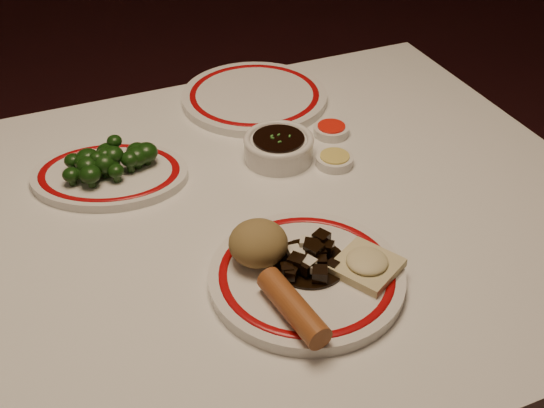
{
  "coord_description": "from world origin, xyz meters",
  "views": [
    {
      "loc": [
        -0.26,
        -0.77,
        1.4
      ],
      "look_at": [
        0.05,
        -0.05,
        0.8
      ],
      "focal_mm": 45.0,
      "sensor_mm": 36.0,
      "label": 1
    }
  ],
  "objects": [
    {
      "name": "dining_table",
      "position": [
        0.0,
        0.0,
        0.66
      ],
      "size": [
        1.2,
        0.9,
        0.75
      ],
      "color": "white",
      "rests_on": "ground"
    },
    {
      "name": "main_plate",
      "position": [
        0.05,
        -0.17,
        0.76
      ],
      "size": [
        0.35,
        0.35,
        0.02
      ],
      "color": "silver",
      "rests_on": "dining_table"
    },
    {
      "name": "rice_mound",
      "position": [
        0.0,
        -0.12,
        0.8
      ],
      "size": [
        0.08,
        0.08,
        0.06
      ],
      "primitive_type": "ellipsoid",
      "color": "olive",
      "rests_on": "main_plate"
    },
    {
      "name": "spring_roll",
      "position": [
        0.0,
        -0.24,
        0.78
      ],
      "size": [
        0.05,
        0.13,
        0.03
      ],
      "primitive_type": "cylinder",
      "rotation": [
        1.57,
        0.0,
        0.13
      ],
      "color": "#995225",
      "rests_on": "main_plate"
    },
    {
      "name": "fried_wonton",
      "position": [
        0.13,
        -0.2,
        0.78
      ],
      "size": [
        0.11,
        0.11,
        0.02
      ],
      "color": "beige",
      "rests_on": "main_plate"
    },
    {
      "name": "stirfry_heap",
      "position": [
        0.06,
        -0.16,
        0.78
      ],
      "size": [
        0.1,
        0.1,
        0.03
      ],
      "color": "black",
      "rests_on": "main_plate"
    },
    {
      "name": "broccoli_plate",
      "position": [
        -0.14,
        0.18,
        0.76
      ],
      "size": [
        0.31,
        0.29,
        0.02
      ],
      "color": "silver",
      "rests_on": "dining_table"
    },
    {
      "name": "broccoli_pile",
      "position": [
        -0.14,
        0.17,
        0.79
      ],
      "size": [
        0.16,
        0.08,
        0.05
      ],
      "color": "#23471C",
      "rests_on": "broccoli_plate"
    },
    {
      "name": "soy_bowl",
      "position": [
        0.14,
        0.12,
        0.77
      ],
      "size": [
        0.12,
        0.12,
        0.04
      ],
      "color": "silver",
      "rests_on": "dining_table"
    },
    {
      "name": "sweet_sour_dish",
      "position": [
        0.26,
        0.16,
        0.76
      ],
      "size": [
        0.06,
        0.06,
        0.02
      ],
      "color": "silver",
      "rests_on": "dining_table"
    },
    {
      "name": "mustard_dish",
      "position": [
        0.22,
        0.07,
        0.76
      ],
      "size": [
        0.06,
        0.06,
        0.02
      ],
      "color": "silver",
      "rests_on": "dining_table"
    },
    {
      "name": "far_plate",
      "position": [
        0.18,
        0.33,
        0.76
      ],
      "size": [
        0.34,
        0.34,
        0.02
      ],
      "color": "silver",
      "rests_on": "dining_table"
    }
  ]
}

